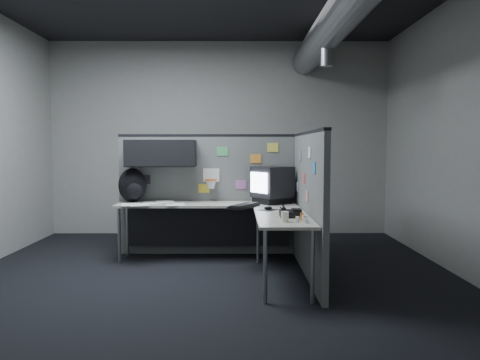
{
  "coord_description": "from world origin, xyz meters",
  "views": [
    {
      "loc": [
        0.3,
        -5.04,
        1.45
      ],
      "look_at": [
        0.33,
        0.35,
        1.08
      ],
      "focal_mm": 35.0,
      "sensor_mm": 36.0,
      "label": 1
    }
  ],
  "objects_px": {
    "monitor": "(272,184)",
    "desk": "(225,215)",
    "phone": "(290,213)",
    "keyboard": "(244,206)",
    "backpack": "(133,186)"
  },
  "relations": [
    {
      "from": "keyboard",
      "to": "backpack",
      "type": "relative_size",
      "value": 1.14
    },
    {
      "from": "monitor",
      "to": "backpack",
      "type": "xyz_separation_m",
      "value": [
        -1.83,
        0.11,
        -0.03
      ]
    },
    {
      "from": "desk",
      "to": "keyboard",
      "type": "height_order",
      "value": "keyboard"
    },
    {
      "from": "monitor",
      "to": "backpack",
      "type": "height_order",
      "value": "monitor"
    },
    {
      "from": "monitor",
      "to": "desk",
      "type": "bearing_deg",
      "value": -146.33
    },
    {
      "from": "keyboard",
      "to": "phone",
      "type": "height_order",
      "value": "phone"
    },
    {
      "from": "keyboard",
      "to": "phone",
      "type": "xyz_separation_m",
      "value": [
        0.47,
        -0.75,
        0.02
      ]
    },
    {
      "from": "keyboard",
      "to": "desk",
      "type": "bearing_deg",
      "value": 131.05
    },
    {
      "from": "desk",
      "to": "backpack",
      "type": "xyz_separation_m",
      "value": [
        -1.22,
        0.38,
        0.34
      ]
    },
    {
      "from": "phone",
      "to": "backpack",
      "type": "bearing_deg",
      "value": 156.82
    },
    {
      "from": "phone",
      "to": "desk",
      "type": "bearing_deg",
      "value": 138.34
    },
    {
      "from": "desk",
      "to": "backpack",
      "type": "distance_m",
      "value": 1.32
    },
    {
      "from": "phone",
      "to": "backpack",
      "type": "distance_m",
      "value": 2.32
    },
    {
      "from": "phone",
      "to": "backpack",
      "type": "xyz_separation_m",
      "value": [
        -1.92,
        1.29,
        0.18
      ]
    },
    {
      "from": "desk",
      "to": "phone",
      "type": "distance_m",
      "value": 1.16
    }
  ]
}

